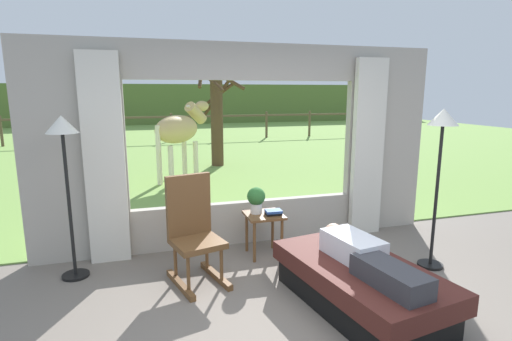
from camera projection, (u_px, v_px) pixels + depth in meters
The scene contains 17 objects.
ground_plane at pixel (320, 340), 3.21m from camera, with size 12.00×12.00×0.00m, color #70665B.
back_wall_with_window at pixel (246, 148), 5.09m from camera, with size 5.20×0.12×2.55m.
curtain_panel_left at pixel (105, 160), 4.50m from camera, with size 0.44×0.10×2.40m, color silver.
curtain_panel_right at pixel (368, 149), 5.44m from camera, with size 0.44×0.10×2.40m, color silver.
outdoor_pasture_lawn at pixel (173, 142), 15.58m from camera, with size 36.00×21.68×0.02m, color #759E47.
distant_hill_ridge at pixel (158, 104), 24.60m from camera, with size 36.00×2.00×2.40m, color #587034.
recliner_sofa at pixel (359, 284), 3.67m from camera, with size 1.16×1.82×0.42m.
reclining_person at pixel (364, 256), 3.57m from camera, with size 0.43×1.44×0.22m.
rocking_chair at pixel (193, 230), 4.15m from camera, with size 0.62×0.77×1.12m.
side_table at pixel (264, 221), 4.81m from camera, with size 0.44×0.44×0.52m.
potted_plant at pixel (256, 198), 4.79m from camera, with size 0.22×0.22×0.32m.
book_stack at pixel (273, 212), 4.75m from camera, with size 0.20×0.16×0.06m.
floor_lamp_left at pixel (64, 148), 4.04m from camera, with size 0.32×0.32×1.73m.
floor_lamp_right at pixel (441, 141), 4.29m from camera, with size 0.32×0.32×1.79m.
horse at pixel (179, 130), 8.62m from camera, with size 1.53×1.52×1.73m.
pasture_tree at pixel (216, 112), 10.41m from camera, with size 1.44×1.45×2.83m.
pasture_fence_line at pixel (171, 123), 15.91m from camera, with size 16.10×0.10×1.10m.
Camera 1 is at (-1.31, -2.62, 1.96)m, focal length 27.99 mm.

